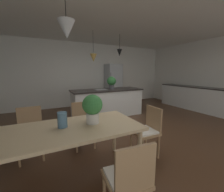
{
  "coord_description": "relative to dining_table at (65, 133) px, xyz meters",
  "views": [
    {
      "loc": [
        -1.71,
        -2.93,
        1.47
      ],
      "look_at": [
        -0.27,
        -0.04,
        0.92
      ],
      "focal_mm": 22.7,
      "sensor_mm": 36.0,
      "label": 1
    }
  ],
  "objects": [
    {
      "name": "ground_plane",
      "position": [
        1.49,
        1.1,
        -0.7
      ],
      "size": [
        10.0,
        8.4,
        0.04
      ],
      "primitive_type": "cube",
      "color": "#4C301E"
    },
    {
      "name": "ceiling_slab",
      "position": [
        1.49,
        1.1,
        2.08
      ],
      "size": [
        10.0,
        8.4,
        0.12
      ],
      "primitive_type": "cube",
      "color": "white"
    },
    {
      "name": "wall_back_kitchen",
      "position": [
        1.49,
        4.36,
        0.67
      ],
      "size": [
        10.0,
        0.12,
        2.7
      ],
      "primitive_type": "cube",
      "color": "white",
      "rests_on": "ground_plane"
    },
    {
      "name": "wall_right_counter",
      "position": [
        5.55,
        1.1,
        0.67
      ],
      "size": [
        0.12,
        8.4,
        2.7
      ],
      "primitive_type": "cube",
      "color": "white",
      "rests_on": "ground_plane"
    },
    {
      "name": "dining_table",
      "position": [
        0.0,
        0.0,
        0.0
      ],
      "size": [
        2.01,
        0.92,
        0.75
      ],
      "color": "#D1B284",
      "rests_on": "ground_plane"
    },
    {
      "name": "chair_near_right",
      "position": [
        0.45,
        -0.83,
        -0.21
      ],
      "size": [
        0.44,
        0.44,
        0.87
      ],
      "color": "#A87F56",
      "rests_on": "ground_plane"
    },
    {
      "name": "chair_far_left",
      "position": [
        -0.45,
        0.83,
        -0.21
      ],
      "size": [
        0.41,
        0.41,
        0.87
      ],
      "color": "#A87F56",
      "rests_on": "ground_plane"
    },
    {
      "name": "chair_far_right",
      "position": [
        0.46,
        0.83,
        -0.21
      ],
      "size": [
        0.42,
        0.42,
        0.87
      ],
      "color": "#A87F56",
      "rests_on": "ground_plane"
    },
    {
      "name": "chair_kitchen_end",
      "position": [
        1.38,
        -0.0,
        -0.21
      ],
      "size": [
        0.42,
        0.42,
        0.87
      ],
      "color": "#A87F56",
      "rests_on": "ground_plane"
    },
    {
      "name": "kitchen_island",
      "position": [
        1.72,
        2.45,
        -0.22
      ],
      "size": [
        2.36,
        0.85,
        0.91
      ],
      "color": "silver",
      "rests_on": "ground_plane"
    },
    {
      "name": "side_counter_run",
      "position": [
        5.19,
        1.41,
        -0.23
      ],
      "size": [
        0.64,
        3.39,
        0.91
      ],
      "color": "silver",
      "rests_on": "ground_plane"
    },
    {
      "name": "refrigerator",
      "position": [
        2.71,
        3.96,
        0.23
      ],
      "size": [
        0.64,
        0.67,
        1.82
      ],
      "color": "#B2B5B7",
      "rests_on": "ground_plane"
    },
    {
      "name": "pendant_over_table",
      "position": [
        0.11,
        0.14,
        1.32
      ],
      "size": [
        0.22,
        0.22,
        0.81
      ],
      "color": "black"
    },
    {
      "name": "pendant_over_island_main",
      "position": [
        1.26,
        2.45,
        1.22
      ],
      "size": [
        0.21,
        0.21,
        0.92
      ],
      "color": "black"
    },
    {
      "name": "pendant_over_island_aux",
      "position": [
        2.18,
        2.45,
        1.43
      ],
      "size": [
        0.17,
        0.17,
        0.7
      ],
      "color": "black"
    },
    {
      "name": "potted_plant_on_island",
      "position": [
        1.89,
        2.45,
        0.46
      ],
      "size": [
        0.3,
        0.3,
        0.42
      ],
      "color": "#4C4C51",
      "rests_on": "kitchen_island"
    },
    {
      "name": "potted_plant_on_table",
      "position": [
        0.4,
        0.03,
        0.3
      ],
      "size": [
        0.29,
        0.29,
        0.41
      ],
      "color": "beige",
      "rests_on": "dining_table"
    },
    {
      "name": "vase_on_dining_table",
      "position": [
        -0.01,
        0.06,
        0.17
      ],
      "size": [
        0.12,
        0.12,
        0.2
      ],
      "color": "slate",
      "rests_on": "dining_table"
    }
  ]
}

